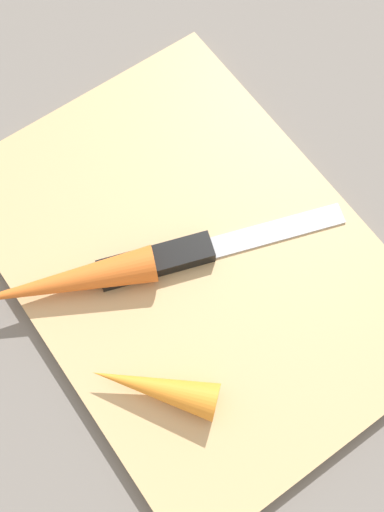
{
  "coord_description": "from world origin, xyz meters",
  "views": [
    {
      "loc": [
        -0.16,
        0.12,
        0.5
      ],
      "look_at": [
        0.0,
        0.0,
        0.01
      ],
      "focal_mm": 46.98,
      "sensor_mm": 36.0,
      "label": 1
    }
  ],
  "objects_px": {
    "knife": "(173,257)",
    "carrot_long": "(58,284)",
    "carrot_short": "(154,387)",
    "cutting_board": "(192,259)"
  },
  "relations": [
    {
      "from": "carrot_short",
      "to": "knife",
      "type": "bearing_deg",
      "value": -82.91
    },
    {
      "from": "cutting_board",
      "to": "carrot_short",
      "type": "bearing_deg",
      "value": 130.5
    },
    {
      "from": "knife",
      "to": "carrot_long",
      "type": "height_order",
      "value": "carrot_long"
    },
    {
      "from": "knife",
      "to": "carrot_short",
      "type": "bearing_deg",
      "value": -113.07
    },
    {
      "from": "cutting_board",
      "to": "knife",
      "type": "relative_size",
      "value": 1.84
    },
    {
      "from": "knife",
      "to": "carrot_short",
      "type": "xyz_separation_m",
      "value": [
        -0.08,
        0.07,
        0.01
      ]
    },
    {
      "from": "cutting_board",
      "to": "knife",
      "type": "distance_m",
      "value": 0.02
    },
    {
      "from": "carrot_long",
      "to": "knife",
      "type": "bearing_deg",
      "value": -176.42
    },
    {
      "from": "knife",
      "to": "carrot_long",
      "type": "distance_m",
      "value": 0.09
    },
    {
      "from": "carrot_long",
      "to": "cutting_board",
      "type": "bearing_deg",
      "value": -177.14
    }
  ]
}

